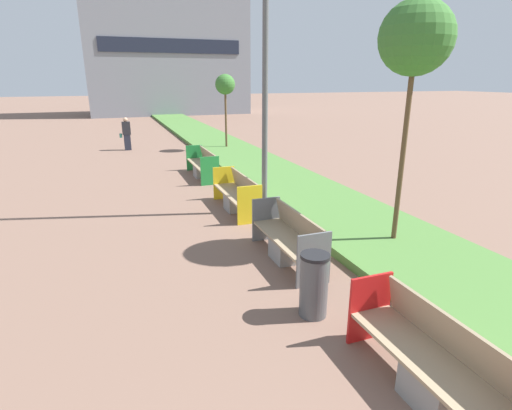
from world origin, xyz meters
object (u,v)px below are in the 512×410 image
object	(u,v)px
litter_bin	(314,285)
pedestrian_walking	(127,134)
sapling_tree_near	(416,40)
sapling_tree_far	(225,86)
bench_grey_frame	(289,241)
street_lamp_post	(266,13)
bench_red_frame	(440,373)
bench_yellow_frame	(237,196)
bench_green_frame	(203,166)

from	to	relation	value
litter_bin	pedestrian_walking	size ratio (longest dim) A/B	0.62
litter_bin	pedestrian_walking	world-z (taller)	pedestrian_walking
sapling_tree_near	sapling_tree_far	distance (m)	12.44
bench_grey_frame	street_lamp_post	bearing A→B (deg)	77.81
sapling_tree_near	street_lamp_post	bearing A→B (deg)	119.83
bench_red_frame	litter_bin	xyz separation A→B (m)	(-0.45, 1.97, 0.11)
bench_red_frame	sapling_tree_near	distance (m)	5.64
bench_grey_frame	bench_yellow_frame	distance (m)	3.24
bench_green_frame	litter_bin	distance (m)	9.07
bench_yellow_frame	street_lamp_post	world-z (taller)	street_lamp_post
bench_green_frame	sapling_tree_far	size ratio (longest dim) A/B	0.70
pedestrian_walking	sapling_tree_far	bearing A→B (deg)	-20.33
bench_grey_frame	litter_bin	world-z (taller)	litter_bin
bench_red_frame	bench_grey_frame	size ratio (longest dim) A/B	1.11
bench_yellow_frame	sapling_tree_far	distance (m)	9.66
litter_bin	sapling_tree_near	world-z (taller)	sapling_tree_near
bench_grey_frame	sapling_tree_near	distance (m)	4.31
street_lamp_post	pedestrian_walking	bearing A→B (deg)	104.14
bench_yellow_frame	sapling_tree_far	world-z (taller)	sapling_tree_far
street_lamp_post	pedestrian_walking	world-z (taller)	street_lamp_post
bench_grey_frame	bench_yellow_frame	world-z (taller)	same
pedestrian_walking	street_lamp_post	bearing A→B (deg)	-75.86
bench_red_frame	street_lamp_post	xyz separation A→B (m)	(0.61, 6.64, 4.37)
street_lamp_post	sapling_tree_far	size ratio (longest dim) A/B	2.47
bench_red_frame	bench_green_frame	size ratio (longest dim) A/B	0.99
bench_yellow_frame	pedestrian_walking	bearing A→B (deg)	101.56
pedestrian_walking	bench_grey_frame	bearing A→B (deg)	-81.09
street_lamp_post	sapling_tree_near	bearing A→B (deg)	-60.17
street_lamp_post	pedestrian_walking	xyz separation A→B (m)	(-2.79, 11.08, -3.96)
street_lamp_post	sapling_tree_far	xyz separation A→B (m)	(1.71, 9.41, -1.74)
sapling_tree_near	sapling_tree_far	bearing A→B (deg)	90.00
street_lamp_post	sapling_tree_near	distance (m)	3.53
bench_yellow_frame	bench_green_frame	size ratio (longest dim) A/B	0.93
sapling_tree_near	pedestrian_walking	bearing A→B (deg)	107.76
pedestrian_walking	sapling_tree_near	bearing A→B (deg)	-72.24
bench_grey_frame	bench_green_frame	xyz separation A→B (m)	(0.00, 7.21, 0.01)
bench_green_frame	sapling_tree_far	xyz separation A→B (m)	(2.32, 5.03, 2.63)
sapling_tree_near	bench_yellow_frame	bearing A→B (deg)	124.34
bench_red_frame	street_lamp_post	world-z (taller)	street_lamp_post
street_lamp_post	pedestrian_walking	distance (m)	12.10
bench_red_frame	sapling_tree_near	bearing A→B (deg)	57.53
bench_green_frame	street_lamp_post	world-z (taller)	street_lamp_post
street_lamp_post	bench_green_frame	bearing A→B (deg)	97.89
bench_yellow_frame	litter_bin	size ratio (longest dim) A/B	2.36
bench_red_frame	bench_yellow_frame	world-z (taller)	same
sapling_tree_far	sapling_tree_near	bearing A→B (deg)	-90.00
bench_green_frame	litter_bin	bearing A→B (deg)	-92.86
bench_yellow_frame	street_lamp_post	distance (m)	4.44
sapling_tree_far	litter_bin	bearing A→B (deg)	-101.14
sapling_tree_near	bench_red_frame	bearing A→B (deg)	-122.47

